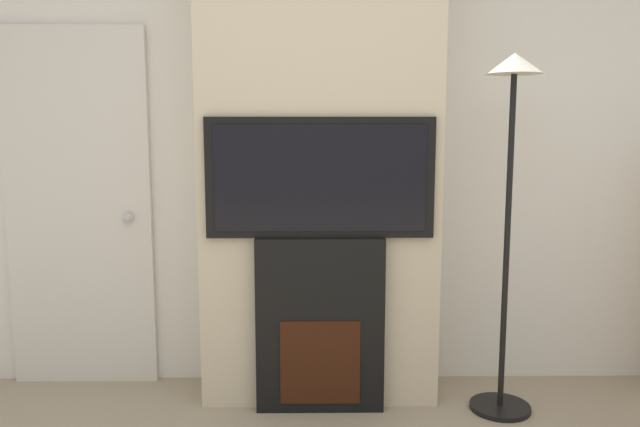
% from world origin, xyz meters
% --- Properties ---
extents(wall_back, '(6.00, 0.06, 2.70)m').
position_xyz_m(wall_back, '(0.00, 2.03, 1.35)').
color(wall_back, silver).
rests_on(wall_back, ground_plane).
extents(chimney_breast, '(1.24, 0.39, 2.70)m').
position_xyz_m(chimney_breast, '(0.00, 1.80, 1.35)').
color(chimney_breast, beige).
rests_on(chimney_breast, ground_plane).
extents(fireplace, '(0.66, 0.15, 0.91)m').
position_xyz_m(fireplace, '(0.00, 1.60, 0.45)').
color(fireplace, black).
rests_on(fireplace, ground_plane).
extents(television, '(1.14, 0.07, 0.60)m').
position_xyz_m(television, '(0.00, 1.60, 1.21)').
color(television, black).
rests_on(television, fireplace).
extents(floor_lamp, '(0.31, 0.31, 1.81)m').
position_xyz_m(floor_lamp, '(0.94, 1.57, 1.28)').
color(floor_lamp, black).
rests_on(floor_lamp, ground_plane).
extents(entry_door, '(0.81, 0.09, 2.00)m').
position_xyz_m(entry_door, '(-1.35, 1.97, 1.00)').
color(entry_door, silver).
rests_on(entry_door, ground_plane).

